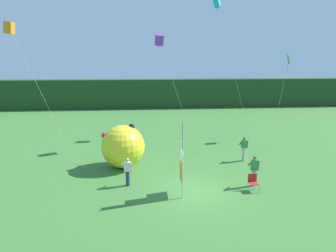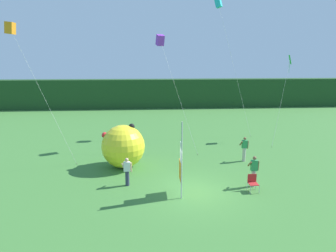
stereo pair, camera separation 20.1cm
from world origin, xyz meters
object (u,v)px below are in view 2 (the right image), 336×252
object	(u,v)px
kite_green_diamond_1	(289,65)
kite_cyan_box_2	(219,4)
person_near_banner	(254,170)
person_far_left	(244,148)
kite_orange_box_3	(11,29)
person_mid_field	(127,171)
kite_purple_box_0	(160,41)
inflatable_balloon	(123,146)
folding_chair	(253,182)
banner_flag	(181,161)

from	to	relation	value
kite_green_diamond_1	kite_cyan_box_2	xyz separation A→B (m)	(-5.58, 2.86, 5.29)
person_near_banner	kite_green_diamond_1	world-z (taller)	kite_green_diamond_1
person_far_left	kite_orange_box_3	size ratio (longest dim) A/B	0.19
person_mid_field	kite_purple_box_0	xyz separation A→B (m)	(2.28, 8.07, 7.42)
kite_cyan_box_2	person_far_left	bearing A→B (deg)	-89.75
person_far_left	kite_purple_box_0	distance (m)	10.26
person_mid_field	inflatable_balloon	distance (m)	3.04
inflatable_balloon	kite_cyan_box_2	size ratio (longest dim) A/B	0.23
kite_purple_box_0	inflatable_balloon	bearing A→B (deg)	-117.76
person_far_left	kite_green_diamond_1	distance (m)	9.77
folding_chair	kite_purple_box_0	xyz separation A→B (m)	(-4.40, 9.26, 7.76)
folding_chair	kite_cyan_box_2	xyz separation A→B (m)	(1.05, 13.41, 11.17)
folding_chair	person_mid_field	bearing A→B (deg)	169.82
inflatable_balloon	folding_chair	distance (m)	8.26
banner_flag	folding_chair	size ratio (longest dim) A/B	4.43
person_near_banner	folding_chair	distance (m)	0.72
person_far_left	kite_purple_box_0	size ratio (longest dim) A/B	0.20
folding_chair	kite_orange_box_3	bearing A→B (deg)	162.56
kite_purple_box_0	banner_flag	bearing A→B (deg)	-86.90
kite_purple_box_0	kite_orange_box_3	xyz separation A→B (m)	(-8.87, -5.10, 0.29)
person_mid_field	inflatable_balloon	world-z (taller)	inflatable_balloon
inflatable_balloon	kite_orange_box_3	world-z (taller)	kite_orange_box_3
person_mid_field	folding_chair	world-z (taller)	person_mid_field
inflatable_balloon	kite_purple_box_0	xyz separation A→B (m)	(2.68, 5.10, 6.87)
person_mid_field	folding_chair	bearing A→B (deg)	-10.18
kite_purple_box_0	person_mid_field	bearing A→B (deg)	-105.80
person_near_banner	person_mid_field	size ratio (longest dim) A/B	1.09
banner_flag	folding_chair	xyz separation A→B (m)	(3.88, 0.28, -1.38)
person_mid_field	person_near_banner	bearing A→B (deg)	-5.43
person_far_left	inflatable_balloon	size ratio (longest dim) A/B	0.60
person_mid_field	kite_green_diamond_1	bearing A→B (deg)	35.12
person_mid_field	folding_chair	xyz separation A→B (m)	(6.68, -1.20, -0.34)
person_far_left	kite_cyan_box_2	xyz separation A→B (m)	(-0.04, 8.74, 10.77)
banner_flag	person_far_left	bearing A→B (deg)	44.89
kite_green_diamond_1	kite_orange_box_3	distance (m)	21.01
kite_cyan_box_2	inflatable_balloon	bearing A→B (deg)	-131.32
folding_chair	kite_green_diamond_1	distance (m)	13.78
kite_green_diamond_1	kite_cyan_box_2	distance (m)	8.20
person_far_left	kite_orange_box_3	world-z (taller)	kite_orange_box_3
kite_orange_box_3	kite_cyan_box_2	bearing A→B (deg)	32.85
inflatable_balloon	kite_orange_box_3	size ratio (longest dim) A/B	0.32
person_mid_field	inflatable_balloon	xyz separation A→B (m)	(-0.40, 2.97, 0.55)
inflatable_balloon	folding_chair	size ratio (longest dim) A/B	3.19
person_near_banner	person_mid_field	xyz separation A→B (m)	(-6.91, 0.66, -0.08)
person_near_banner	inflatable_balloon	distance (m)	8.17
banner_flag	kite_green_diamond_1	world-z (taller)	kite_green_diamond_1
kite_purple_box_0	kite_green_diamond_1	xyz separation A→B (m)	(11.02, 1.29, -1.87)
kite_cyan_box_2	folding_chair	bearing A→B (deg)	-94.47
kite_cyan_box_2	kite_purple_box_0	bearing A→B (deg)	-142.70
banner_flag	kite_cyan_box_2	size ratio (longest dim) A/B	0.32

